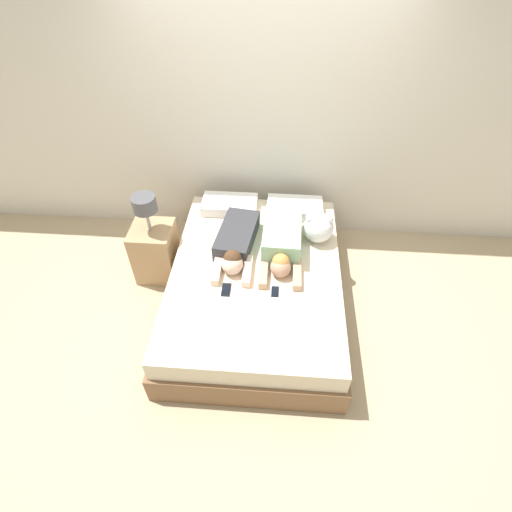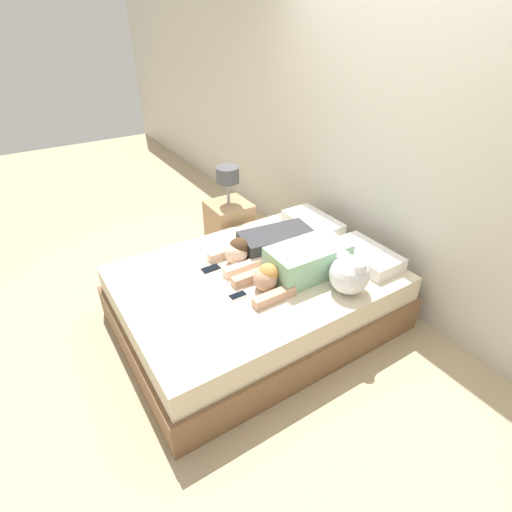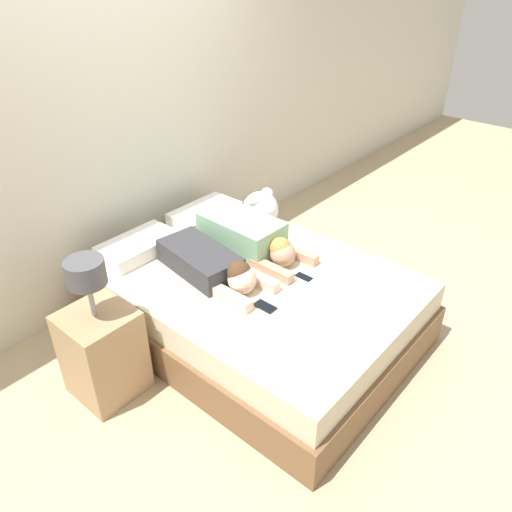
# 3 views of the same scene
# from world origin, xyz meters

# --- Properties ---
(ground_plane) EXTENTS (12.00, 12.00, 0.00)m
(ground_plane) POSITION_xyz_m (0.00, 0.00, 0.00)
(ground_plane) COLOR tan
(wall_back) EXTENTS (12.00, 0.06, 2.60)m
(wall_back) POSITION_xyz_m (0.00, 1.19, 1.30)
(wall_back) COLOR beige
(wall_back) RESTS_ON ground_plane
(bed) EXTENTS (1.53, 2.08, 0.48)m
(bed) POSITION_xyz_m (0.00, 0.00, 0.24)
(bed) COLOR brown
(bed) RESTS_ON ground_plane
(pillow_head_left) EXTENTS (0.55, 0.31, 0.10)m
(pillow_head_left) POSITION_xyz_m (-0.33, 0.83, 0.53)
(pillow_head_left) COLOR white
(pillow_head_left) RESTS_ON bed
(pillow_head_right) EXTENTS (0.55, 0.31, 0.10)m
(pillow_head_right) POSITION_xyz_m (0.33, 0.83, 0.53)
(pillow_head_right) COLOR white
(pillow_head_right) RESTS_ON bed
(person_left) EXTENTS (0.39, 0.88, 0.21)m
(person_left) POSITION_xyz_m (-0.20, 0.21, 0.57)
(person_left) COLOR #333338
(person_left) RESTS_ON bed
(person_right) EXTENTS (0.36, 0.87, 0.24)m
(person_right) POSITION_xyz_m (0.21, 0.25, 0.59)
(person_right) COLOR #8CBF99
(person_right) RESTS_ON bed
(cell_phone_left) EXTENTS (0.07, 0.14, 0.01)m
(cell_phone_left) POSITION_xyz_m (-0.23, -0.27, 0.49)
(cell_phone_left) COLOR black
(cell_phone_left) RESTS_ON bed
(cell_phone_right) EXTENTS (0.07, 0.14, 0.01)m
(cell_phone_right) POSITION_xyz_m (0.18, -0.27, 0.49)
(cell_phone_right) COLOR silver
(cell_phone_right) RESTS_ON bed
(plush_toy) EXTENTS (0.28, 0.28, 0.30)m
(plush_toy) POSITION_xyz_m (0.55, 0.43, 0.63)
(plush_toy) COLOR white
(plush_toy) RESTS_ON bed
(nightstand) EXTENTS (0.39, 0.39, 0.95)m
(nightstand) POSITION_xyz_m (-1.02, 0.34, 0.33)
(nightstand) COLOR tan
(nightstand) RESTS_ON ground_plane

